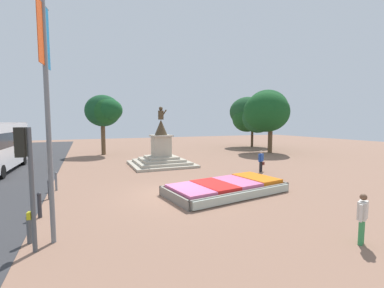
{
  "coord_description": "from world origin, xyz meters",
  "views": [
    {
      "loc": [
        -4.14,
        -11.86,
        3.64
      ],
      "look_at": [
        2.87,
        4.76,
        2.07
      ],
      "focal_mm": 24.0,
      "sensor_mm": 36.0,
      "label": 1
    }
  ],
  "objects": [
    {
      "name": "park_tree_far_left",
      "position": [
        -1.96,
        17.89,
        4.82
      ],
      "size": [
        3.91,
        3.96,
        6.57
      ],
      "color": "brown",
      "rests_on": "ground_plane"
    },
    {
      "name": "park_tree_behind_statue",
      "position": [
        15.67,
        12.82,
        4.82
      ],
      "size": [
        5.82,
        5.94,
        7.45
      ],
      "color": "brown",
      "rests_on": "ground_plane"
    },
    {
      "name": "kerb_bollard_mid_b",
      "position": [
        -5.72,
        1.69,
        0.49
      ],
      "size": [
        0.17,
        0.17,
        0.92
      ],
      "color": "#2D2D33",
      "rests_on": "ground_plane"
    },
    {
      "name": "kerb_bollard_mid_a",
      "position": [
        -5.79,
        -0.87,
        0.52
      ],
      "size": [
        0.16,
        0.16,
        0.98
      ],
      "color": "#2D2D33",
      "rests_on": "ground_plane"
    },
    {
      "name": "park_tree_far_right",
      "position": [
        18.08,
        19.2,
        4.67
      ],
      "size": [
        6.03,
        5.52,
        7.22
      ],
      "color": "#4C3823",
      "rests_on": "ground_plane"
    },
    {
      "name": "flower_planter",
      "position": [
        2.52,
        -0.71,
        0.28
      ],
      "size": [
        6.46,
        3.82,
        0.61
      ],
      "color": "#38281C",
      "rests_on": "ground_plane"
    },
    {
      "name": "pedestrian_near_planter",
      "position": [
        3.37,
        -7.03,
        0.87
      ],
      "size": [
        0.53,
        0.35,
        1.53
      ],
      "color": "#338C4C",
      "rests_on": "ground_plane"
    },
    {
      "name": "ground_plane",
      "position": [
        0.0,
        0.0,
        0.0
      ],
      "size": [
        92.1,
        92.1,
        0.0
      ],
      "primitive_type": "plane",
      "color": "#8C6651"
    },
    {
      "name": "traffic_light_near_crossing",
      "position": [
        -5.62,
        -3.75,
        2.41
      ],
      "size": [
        0.42,
        0.31,
        3.49
      ],
      "color": "#4C5156",
      "rests_on": "ground_plane"
    },
    {
      "name": "banner_pole",
      "position": [
        -5.09,
        -3.34,
        4.14
      ],
      "size": [
        0.23,
        1.06,
        7.5
      ],
      "color": "slate",
      "rests_on": "ground_plane"
    },
    {
      "name": "kerb_bollard_south",
      "position": [
        -5.74,
        -3.12,
        0.46
      ],
      "size": [
        0.17,
        0.17,
        0.87
      ],
      "color": "#4C5156",
      "rests_on": "ground_plane"
    },
    {
      "name": "statue_monument",
      "position": [
        1.77,
        8.77,
        0.88
      ],
      "size": [
        4.98,
        4.98,
        4.89
      ],
      "color": "#B1A793",
      "rests_on": "ground_plane"
    },
    {
      "name": "kerb_bollard_north",
      "position": [
        -5.59,
        3.24,
        0.52
      ],
      "size": [
        0.12,
        0.12,
        1.0
      ],
      "color": "slate",
      "rests_on": "ground_plane"
    },
    {
      "name": "pedestrian_with_handbag",
      "position": [
        7.65,
        3.17,
        0.87
      ],
      "size": [
        0.7,
        0.4,
        1.56
      ],
      "color": "black",
      "rests_on": "ground_plane"
    }
  ]
}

